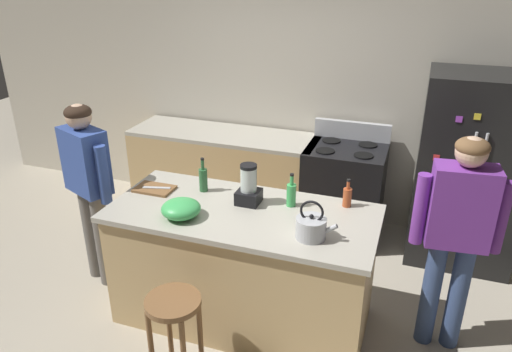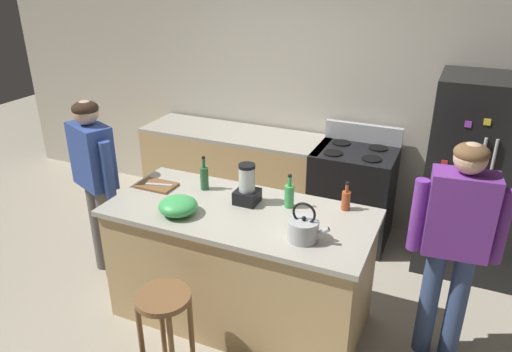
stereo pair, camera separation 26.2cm
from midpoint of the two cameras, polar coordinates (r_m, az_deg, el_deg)
The scene contains 17 objects.
ground_plane at distance 4.03m, azimuth 0.14°, elevation -16.09°, with size 14.00×14.00×0.00m, color #B2A893.
back_wall at distance 5.08m, azimuth 9.19°, elevation 9.58°, with size 8.00×0.10×2.70m, color beige.
kitchen_island at distance 3.74m, azimuth 0.15°, elevation -10.51°, with size 1.94×0.89×0.95m.
back_counter_run at distance 5.26m, azimuth -1.02°, elevation 0.31°, with size 2.00×0.64×0.95m.
refrigerator at distance 4.66m, azimuth 26.50°, elevation -0.25°, with size 0.90×0.73×1.75m.
stove_range at distance 4.88m, azimuth 12.79°, elevation -2.18°, with size 0.76×0.65×1.13m.
person_by_island_left at distance 4.21m, azimuth -16.83°, elevation 0.23°, with size 0.58×0.36×1.60m.
person_by_sink_right at distance 3.44m, azimuth 24.57°, elevation -6.42°, with size 0.60×0.26×1.61m.
bar_stool at distance 3.28m, azimuth -8.43°, elevation -15.80°, with size 0.36×0.36×0.66m.
blender_appliance at distance 3.54m, azimuth 1.09°, elevation -1.34°, with size 0.17×0.17×0.31m.
bottle_olive_oil at distance 3.78m, azimuth -4.15°, elevation -0.19°, with size 0.07×0.07×0.28m.
bottle_cooking_sauce at distance 3.56m, azimuth 12.67°, elevation -2.78°, with size 0.06×0.06×0.22m.
bottle_soda at distance 3.52m, azimuth 6.08°, elevation -2.31°, with size 0.07×0.07×0.26m.
mixing_bowl at distance 3.44m, azimuth -7.04°, elevation -3.56°, with size 0.28×0.28×0.13m, color #3FB259.
tea_kettle at distance 3.14m, azimuth 8.05°, elevation -6.25°, with size 0.28×0.20×0.27m.
cutting_board at distance 3.90m, azimuth -9.75°, elevation -1.14°, with size 0.30×0.20×0.02m, color brown.
chef_knife at distance 3.89m, azimuth -9.52°, elevation -1.02°, with size 0.22×0.03×0.01m, color #B7BABF.
Camera 2 is at (1.36, -2.77, 2.60)m, focal length 33.88 mm.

